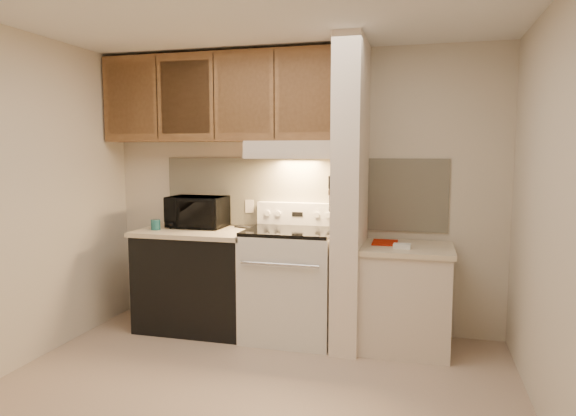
% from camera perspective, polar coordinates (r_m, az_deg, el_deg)
% --- Properties ---
extents(floor, '(3.60, 3.60, 0.00)m').
position_cam_1_polar(floor, '(3.61, -4.64, -20.26)').
color(floor, tan).
rests_on(floor, ground).
extents(ceiling, '(3.60, 3.60, 0.00)m').
position_cam_1_polar(ceiling, '(3.34, -5.05, 21.68)').
color(ceiling, white).
rests_on(ceiling, wall_back).
extents(wall_back, '(3.60, 2.50, 0.02)m').
position_cam_1_polar(wall_back, '(4.68, 1.35, 1.88)').
color(wall_back, beige).
rests_on(wall_back, floor).
extents(wall_left, '(0.02, 3.00, 2.50)m').
position_cam_1_polar(wall_left, '(4.21, -28.61, 0.60)').
color(wall_left, beige).
rests_on(wall_left, floor).
extents(wall_right, '(0.02, 3.00, 2.50)m').
position_cam_1_polar(wall_right, '(3.14, 27.84, -1.05)').
color(wall_right, beige).
rests_on(wall_right, floor).
extents(backsplash, '(2.60, 0.02, 0.63)m').
position_cam_1_polar(backsplash, '(4.67, 1.32, 1.69)').
color(backsplash, beige).
rests_on(backsplash, wall_back).
extents(range_body, '(0.76, 0.65, 0.92)m').
position_cam_1_polar(range_body, '(4.48, 0.28, -8.58)').
color(range_body, silver).
rests_on(range_body, floor).
extents(oven_window, '(0.50, 0.01, 0.30)m').
position_cam_1_polar(oven_window, '(4.18, -0.82, -9.13)').
color(oven_window, black).
rests_on(oven_window, range_body).
extents(oven_handle, '(0.65, 0.02, 0.02)m').
position_cam_1_polar(oven_handle, '(4.09, -0.97, -6.29)').
color(oven_handle, silver).
rests_on(oven_handle, range_body).
extents(cooktop, '(0.74, 0.64, 0.03)m').
position_cam_1_polar(cooktop, '(4.38, 0.29, -2.57)').
color(cooktop, black).
rests_on(cooktop, range_body).
extents(range_backguard, '(0.76, 0.08, 0.20)m').
position_cam_1_polar(range_backguard, '(4.64, 1.17, -0.63)').
color(range_backguard, silver).
rests_on(range_backguard, range_body).
extents(range_display, '(0.10, 0.01, 0.04)m').
position_cam_1_polar(range_display, '(4.60, 1.05, -0.70)').
color(range_display, black).
rests_on(range_display, range_backguard).
extents(range_knob_left_outer, '(0.05, 0.02, 0.05)m').
position_cam_1_polar(range_knob_left_outer, '(4.67, -2.30, -0.59)').
color(range_knob_left_outer, silver).
rests_on(range_knob_left_outer, range_backguard).
extents(range_knob_left_inner, '(0.05, 0.02, 0.05)m').
position_cam_1_polar(range_knob_left_inner, '(4.64, -1.12, -0.63)').
color(range_knob_left_inner, silver).
rests_on(range_knob_left_inner, range_backguard).
extents(range_knob_right_inner, '(0.05, 0.02, 0.05)m').
position_cam_1_polar(range_knob_right_inner, '(4.56, 3.24, -0.77)').
color(range_knob_right_inner, silver).
rests_on(range_knob_right_inner, range_backguard).
extents(range_knob_right_outer, '(0.05, 0.02, 0.05)m').
position_cam_1_polar(range_knob_right_outer, '(4.54, 4.47, -0.81)').
color(range_knob_right_outer, silver).
rests_on(range_knob_right_outer, range_backguard).
extents(dishwasher_front, '(1.00, 0.63, 0.87)m').
position_cam_1_polar(dishwasher_front, '(4.79, -10.04, -8.01)').
color(dishwasher_front, black).
rests_on(dishwasher_front, floor).
extents(left_countertop, '(1.04, 0.67, 0.04)m').
position_cam_1_polar(left_countertop, '(4.70, -10.15, -2.62)').
color(left_countertop, beige).
rests_on(left_countertop, dishwasher_front).
extents(spoon_rest, '(0.23, 0.16, 0.02)m').
position_cam_1_polar(spoon_rest, '(4.72, -4.72, -2.15)').
color(spoon_rest, black).
rests_on(spoon_rest, left_countertop).
extents(teal_jar, '(0.09, 0.09, 0.09)m').
position_cam_1_polar(teal_jar, '(4.76, -14.50, -1.80)').
color(teal_jar, '#1E6064').
rests_on(teal_jar, left_countertop).
extents(outlet, '(0.08, 0.01, 0.12)m').
position_cam_1_polar(outlet, '(4.80, -4.30, 0.19)').
color(outlet, beige).
rests_on(outlet, backsplash).
extents(microwave, '(0.52, 0.35, 0.29)m').
position_cam_1_polar(microwave, '(4.82, -10.02, -0.43)').
color(microwave, black).
rests_on(microwave, left_countertop).
extents(partition_pillar, '(0.22, 0.70, 2.50)m').
position_cam_1_polar(partition_pillar, '(4.24, 6.96, 1.38)').
color(partition_pillar, '#F5E2CE').
rests_on(partition_pillar, floor).
extents(pillar_trim, '(0.01, 0.70, 0.04)m').
position_cam_1_polar(pillar_trim, '(4.26, 5.42, 2.09)').
color(pillar_trim, brown).
rests_on(pillar_trim, partition_pillar).
extents(knife_strip, '(0.02, 0.42, 0.04)m').
position_cam_1_polar(knife_strip, '(4.21, 5.23, 2.31)').
color(knife_strip, black).
rests_on(knife_strip, partition_pillar).
extents(knife_blade_a, '(0.01, 0.03, 0.16)m').
position_cam_1_polar(knife_blade_a, '(4.05, 4.65, 0.74)').
color(knife_blade_a, silver).
rests_on(knife_blade_a, knife_strip).
extents(knife_handle_a, '(0.02, 0.02, 0.10)m').
position_cam_1_polar(knife_handle_a, '(4.03, 4.65, 2.86)').
color(knife_handle_a, black).
rests_on(knife_handle_a, knife_strip).
extents(knife_blade_b, '(0.01, 0.04, 0.18)m').
position_cam_1_polar(knife_blade_b, '(4.14, 4.88, 0.73)').
color(knife_blade_b, silver).
rests_on(knife_blade_b, knife_strip).
extents(knife_handle_b, '(0.02, 0.02, 0.10)m').
position_cam_1_polar(knife_handle_b, '(4.13, 4.90, 2.94)').
color(knife_handle_b, black).
rests_on(knife_handle_b, knife_strip).
extents(knife_blade_c, '(0.01, 0.04, 0.20)m').
position_cam_1_polar(knife_blade_c, '(4.21, 5.02, 0.67)').
color(knife_blade_c, silver).
rests_on(knife_blade_c, knife_strip).
extents(knife_handle_c, '(0.02, 0.02, 0.10)m').
position_cam_1_polar(knife_handle_c, '(4.20, 5.05, 2.99)').
color(knife_handle_c, black).
rests_on(knife_handle_c, knife_strip).
extents(knife_blade_d, '(0.01, 0.04, 0.16)m').
position_cam_1_polar(knife_blade_d, '(4.28, 5.21, 1.04)').
color(knife_blade_d, silver).
rests_on(knife_blade_d, knife_strip).
extents(knife_handle_d, '(0.02, 0.02, 0.10)m').
position_cam_1_polar(knife_handle_d, '(4.29, 5.27, 3.06)').
color(knife_handle_d, black).
rests_on(knife_handle_d, knife_strip).
extents(knife_blade_e, '(0.01, 0.04, 0.18)m').
position_cam_1_polar(knife_blade_e, '(4.37, 5.40, 1.01)').
color(knife_blade_e, silver).
rests_on(knife_blade_e, knife_strip).
extents(knife_handle_e, '(0.02, 0.02, 0.10)m').
position_cam_1_polar(knife_handle_e, '(4.36, 5.42, 3.11)').
color(knife_handle_e, black).
rests_on(knife_handle_e, knife_strip).
extents(oven_mitt, '(0.03, 0.10, 0.25)m').
position_cam_1_polar(oven_mitt, '(4.44, 5.56, 0.51)').
color(oven_mitt, slate).
rests_on(oven_mitt, partition_pillar).
extents(right_cab_base, '(0.70, 0.60, 0.81)m').
position_cam_1_polar(right_cab_base, '(4.36, 12.90, -9.92)').
color(right_cab_base, beige).
rests_on(right_cab_base, floor).
extents(right_countertop, '(0.74, 0.64, 0.04)m').
position_cam_1_polar(right_countertop, '(4.26, 13.04, -4.42)').
color(right_countertop, beige).
rests_on(right_countertop, right_cab_base).
extents(red_folder, '(0.21, 0.28, 0.01)m').
position_cam_1_polar(red_folder, '(4.36, 10.72, -3.79)').
color(red_folder, '#AD1A04').
rests_on(red_folder, right_countertop).
extents(white_box, '(0.14, 0.10, 0.04)m').
position_cam_1_polar(white_box, '(4.16, 12.55, -4.15)').
color(white_box, white).
rests_on(white_box, right_countertop).
extents(range_hood, '(0.78, 0.44, 0.15)m').
position_cam_1_polar(range_hood, '(4.45, 0.70, 6.49)').
color(range_hood, beige).
rests_on(range_hood, upper_cabinets).
extents(hood_lip, '(0.78, 0.04, 0.06)m').
position_cam_1_polar(hood_lip, '(4.25, 0.00, 5.89)').
color(hood_lip, beige).
rests_on(hood_lip, range_hood).
extents(upper_cabinets, '(2.18, 0.33, 0.77)m').
position_cam_1_polar(upper_cabinets, '(4.73, -7.47, 12.01)').
color(upper_cabinets, brown).
rests_on(upper_cabinets, wall_back).
extents(cab_door_a, '(0.46, 0.01, 0.63)m').
position_cam_1_polar(cab_door_a, '(4.96, -17.15, 11.52)').
color(cab_door_a, brown).
rests_on(cab_door_a, upper_cabinets).
extents(cab_gap_a, '(0.01, 0.01, 0.73)m').
position_cam_1_polar(cab_gap_a, '(4.82, -14.34, 11.76)').
color(cab_gap_a, black).
rests_on(cab_gap_a, upper_cabinets).
extents(cab_door_b, '(0.46, 0.01, 0.63)m').
position_cam_1_polar(cab_door_b, '(4.70, -11.37, 11.98)').
color(cab_door_b, brown).
rests_on(cab_door_b, upper_cabinets).
extents(cab_gap_b, '(0.01, 0.01, 0.73)m').
position_cam_1_polar(cab_gap_b, '(4.59, -8.25, 12.18)').
color(cab_gap_b, black).
rests_on(cab_gap_b, upper_cabinets).
extents(cab_door_c, '(0.46, 0.01, 0.63)m').
position_cam_1_polar(cab_door_c, '(4.49, -4.96, 12.35)').
color(cab_door_c, brown).
rests_on(cab_door_c, upper_cabinets).
extents(cab_gap_c, '(0.01, 0.01, 0.73)m').
position_cam_1_polar(cab_gap_c, '(4.40, -1.55, 12.49)').
color(cab_gap_c, black).
rests_on(cab_gap_c, upper_cabinets).
extents(cab_door_d, '(0.46, 0.01, 0.63)m').
position_cam_1_polar(cab_door_d, '(4.34, 2.00, 12.58)').
color(cab_door_d, brown).
rests_on(cab_door_d, upper_cabinets).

